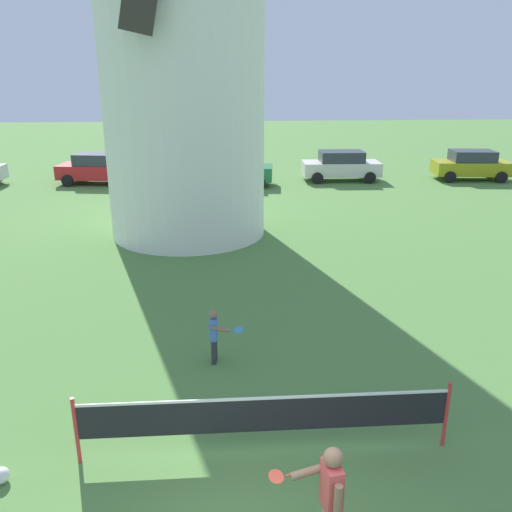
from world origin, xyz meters
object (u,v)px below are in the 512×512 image
(player_near, at_px, (329,496))
(stray_ball, at_px, (1,475))
(parked_car_red, at_px, (100,168))
(parked_car_green, at_px, (234,170))
(parked_car_mustard, at_px, (471,165))
(parked_car_cream, at_px, (341,165))
(tennis_net, at_px, (265,415))
(player_far, at_px, (215,333))

(player_near, relative_size, stray_ball, 6.39)
(parked_car_red, xyz_separation_m, parked_car_green, (6.85, -0.93, -0.00))
(parked_car_red, height_order, parked_car_mustard, same)
(parked_car_cream, bearing_deg, tennis_net, -105.49)
(parked_car_green, relative_size, parked_car_mustard, 1.00)
(parked_car_red, bearing_deg, player_far, -72.09)
(player_near, relative_size, parked_car_red, 0.35)
(parked_car_red, relative_size, parked_car_green, 1.08)
(stray_ball, bearing_deg, parked_car_cream, 65.88)
(tennis_net, distance_m, parked_car_mustard, 24.46)
(tennis_net, height_order, player_near, player_near)
(parked_car_red, height_order, parked_car_green, same)
(player_far, relative_size, parked_car_green, 0.28)
(player_far, distance_m, parked_car_green, 17.50)
(player_far, xyz_separation_m, stray_ball, (-3.00, -3.08, -0.52))
(tennis_net, distance_m, player_far, 2.83)
(stray_ball, distance_m, parked_car_cream, 23.51)
(stray_ball, height_order, parked_car_green, parked_car_green)
(parked_car_red, distance_m, parked_car_green, 6.91)
(player_far, height_order, parked_car_green, parked_car_green)
(player_near, distance_m, parked_car_cream, 23.51)
(stray_ball, bearing_deg, player_far, 45.70)
(tennis_net, distance_m, player_near, 1.91)
(player_near, distance_m, parked_car_mustard, 25.74)
(stray_ball, relative_size, parked_car_red, 0.05)
(parked_car_green, bearing_deg, player_far, -92.94)
(stray_ball, xyz_separation_m, parked_car_cream, (9.60, 21.45, 0.69))
(player_far, distance_m, parked_car_red, 19.34)
(player_far, bearing_deg, tennis_net, -74.64)
(player_near, height_order, parked_car_mustard, parked_car_mustard)
(player_near, bearing_deg, tennis_net, 107.68)
(parked_car_red, bearing_deg, player_near, -72.41)
(parked_car_green, xyz_separation_m, parked_car_mustard, (12.67, 0.63, 0.00))
(tennis_net, xyz_separation_m, player_near, (0.58, -1.81, 0.16))
(tennis_net, relative_size, parked_car_mustard, 1.38)
(tennis_net, bearing_deg, parked_car_cream, 74.51)
(tennis_net, bearing_deg, parked_car_mustard, 58.40)
(parked_car_red, bearing_deg, parked_car_mustard, -0.90)
(tennis_net, bearing_deg, player_far, 105.36)
(tennis_net, relative_size, parked_car_green, 1.38)
(player_near, bearing_deg, parked_car_mustard, 61.61)
(player_near, bearing_deg, parked_car_red, 107.59)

